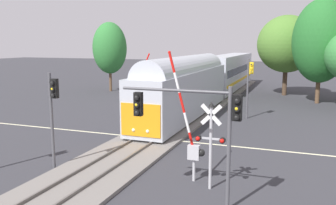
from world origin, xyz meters
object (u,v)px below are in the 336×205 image
pine_left_background (110,48)px  commuter_train (211,77)px  oak_far_right (321,41)px  crossing_gate_far (132,95)px  traffic_signal_near_right (196,116)px  traffic_signal_median (53,105)px  crossing_gate_near (192,141)px  crossing_signal_mast (211,137)px  traffic_signal_far_side (249,79)px  elm_centre_background (287,44)px

pine_left_background → commuter_train: bearing=-15.0°
oak_far_right → crossing_gate_far: bearing=-140.0°
traffic_signal_near_right → pine_left_background: (-20.83, 30.07, 2.14)m
pine_left_background → traffic_signal_median: bearing=-65.9°
crossing_gate_near → traffic_signal_median: (-7.24, -0.90, 1.43)m
crossing_gate_near → crossing_signal_mast: (1.06, -0.68, 0.48)m
crossing_gate_near → traffic_signal_far_side: crossing_gate_near is taller
traffic_signal_far_side → crossing_gate_far: bearing=-165.9°
pine_left_background → elm_centre_background: (22.69, 4.16, 0.55)m
crossing_gate_far → elm_centre_background: size_ratio=0.57×
oak_far_right → crossing_signal_mast: bearing=-101.2°
traffic_signal_far_side → traffic_signal_near_right: bearing=-88.8°
traffic_signal_median → traffic_signal_far_side: traffic_signal_far_side is taller
crossing_signal_mast → elm_centre_background: size_ratio=0.40×
traffic_signal_far_side → oak_far_right: 12.85m
crossing_gate_near → crossing_signal_mast: size_ratio=1.54×
commuter_train → crossing_gate_near: (4.83, -23.52, -0.81)m
elm_centre_background → crossing_gate_far: bearing=-123.4°
commuter_train → crossing_gate_near: crossing_gate_near is taller
crossing_gate_near → crossing_gate_far: bearing=126.2°
commuter_train → crossing_signal_mast: 24.91m
commuter_train → traffic_signal_median: (-2.41, -24.42, 0.62)m
crossing_signal_mast → oak_far_right: bearing=78.8°
crossing_gate_far → crossing_gate_near: bearing=-53.8°
crossing_signal_mast → traffic_signal_median: (-8.30, -0.21, 0.95)m
oak_far_right → commuter_train: bearing=-165.0°
crossing_signal_mast → elm_centre_background: (1.66, 32.42, 3.97)m
traffic_signal_median → elm_centre_background: bearing=73.0°
traffic_signal_median → pine_left_background: (-12.73, 28.47, 2.46)m
commuter_train → crossing_gate_far: (-4.76, -10.44, -0.90)m
crossing_gate_far → traffic_signal_far_side: size_ratio=1.08×
crossing_signal_mast → oak_far_right: oak_far_right is taller
commuter_train → traffic_signal_median: size_ratio=8.04×
pine_left_background → elm_centre_background: 23.07m
traffic_signal_far_side → pine_left_background: size_ratio=0.56×
traffic_signal_near_right → traffic_signal_far_side: size_ratio=0.95×
commuter_train → pine_left_background: pine_left_background is taller
traffic_signal_median → elm_centre_background: (9.96, 32.63, 3.01)m
traffic_signal_far_side → commuter_train: bearing=123.9°
traffic_signal_near_right → pine_left_background: size_ratio=0.53×
crossing_gate_far → traffic_signal_far_side: (10.08, 2.53, 1.63)m
traffic_signal_median → elm_centre_background: elm_centre_background is taller
commuter_train → crossing_gate_near: size_ratio=6.57×
crossing_signal_mast → crossing_gate_far: (-10.66, 13.77, -0.57)m
traffic_signal_median → oak_far_right: (13.67, 27.43, 3.35)m
crossing_gate_far → traffic_signal_far_side: crossing_gate_far is taller
crossing_gate_far → traffic_signal_near_right: bearing=-56.1°
traffic_signal_median → traffic_signal_far_side: bearing=65.0°
commuter_train → pine_left_background: 15.97m
crossing_signal_mast → oak_far_right: size_ratio=0.36×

